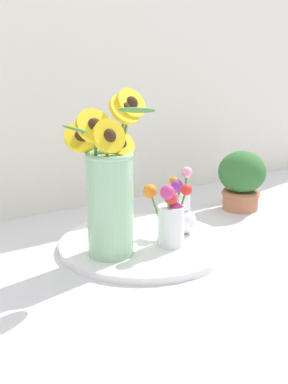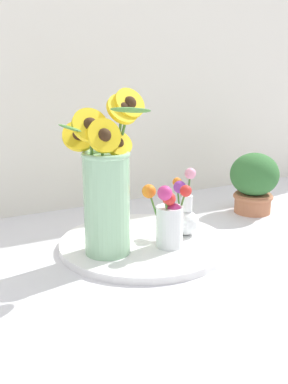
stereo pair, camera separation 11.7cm
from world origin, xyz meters
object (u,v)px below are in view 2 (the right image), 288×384
(vase_bulb_right, at_px, (186,213))
(potted_plant, at_px, (254,181))
(vase_small_center, at_px, (169,218))
(serving_tray, at_px, (144,243))
(mason_jar_sunflowers, at_px, (107,189))

(vase_bulb_right, bearing_deg, potted_plant, 17.99)
(vase_bulb_right, relative_size, potted_plant, 0.91)
(vase_small_center, bearing_deg, serving_tray, 118.79)
(serving_tray, bearing_deg, vase_bulb_right, -4.33)
(vase_small_center, xyz_separation_m, potted_plant, (0.42, 0.17, 0.01))
(mason_jar_sunflowers, height_order, vase_bulb_right, mason_jar_sunflowers)
(mason_jar_sunflowers, relative_size, vase_small_center, 2.42)
(serving_tray, distance_m, vase_bulb_right, 0.14)
(mason_jar_sunflowers, bearing_deg, vase_bulb_right, 4.57)
(potted_plant, bearing_deg, vase_small_center, -158.56)
(mason_jar_sunflowers, relative_size, vase_bulb_right, 2.25)
(vase_small_center, relative_size, vase_bulb_right, 0.93)
(vase_bulb_right, bearing_deg, mason_jar_sunflowers, -175.43)
(vase_small_center, xyz_separation_m, vase_bulb_right, (0.09, 0.06, -0.02))
(mason_jar_sunflowers, relative_size, potted_plant, 2.05)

